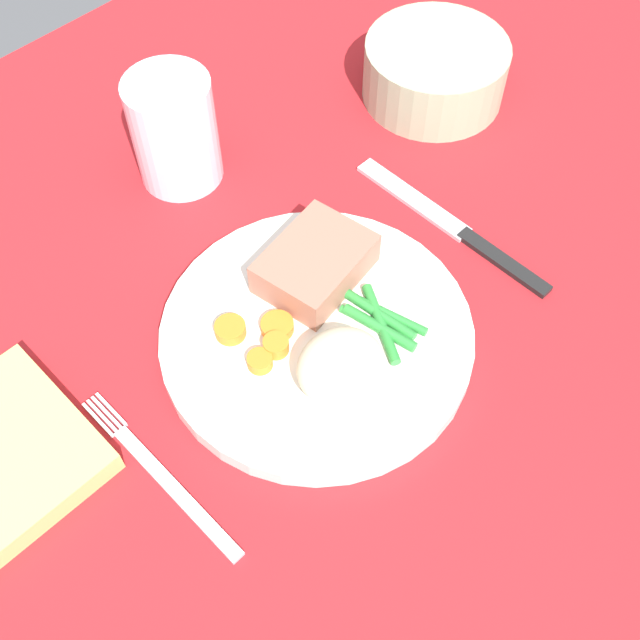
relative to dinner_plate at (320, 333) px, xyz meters
The scene contains 11 objects.
dining_table 2.82cm from the dinner_plate, 99.26° to the left, with size 120.00×90.00×2.00cm.
dinner_plate is the anchor object (origin of this frame).
meat_portion 5.49cm from the dinner_plate, 49.40° to the left, with size 8.72×6.49×2.99cm, color #A86B56.
mashed_potatoes 5.56cm from the dinner_plate, 116.57° to the right, with size 6.67×6.06×3.87cm, color beige.
carrot_slices 4.88cm from the dinner_plate, 151.29° to the left, with size 5.25×5.77×1.15cm.
green_beans 4.59cm from the dinner_plate, 37.78° to the right, with size 4.33×9.22×0.84cm.
fork 15.92cm from the dinner_plate, behind, with size 1.44×16.60×0.40cm.
knife 16.03cm from the dinner_plate, ahead, with size 1.70×20.50×0.64cm.
water_glass 22.02cm from the dinner_plate, 80.09° to the left, with size 7.38×7.38×9.98cm.
salad_bowl 30.58cm from the dinner_plate, 24.17° to the left, with size 13.60×13.60×5.64cm.
napkin 24.27cm from the dinner_plate, 159.76° to the left, with size 11.05×12.70×1.96cm, color #DBBC6B.
Camera 1 is at (-22.72, -25.38, 53.44)cm, focal length 43.92 mm.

